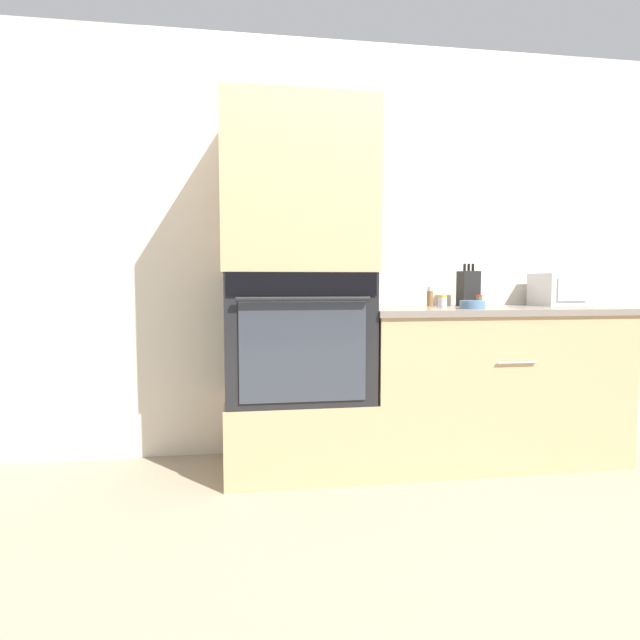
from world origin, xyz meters
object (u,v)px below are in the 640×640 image
Objects in this scene: condiment_jar_mid at (443,301)px; condiment_jar_back at (369,299)px; condiment_jar_near at (479,301)px; bowl at (472,305)px; condiment_jar_far at (430,297)px; wall_oven at (297,335)px; microwave at (561,290)px; knife_block at (468,288)px.

condiment_jar_back is at bearing 162.55° from condiment_jar_mid.
condiment_jar_back is at bearing 166.80° from condiment_jar_near.
bowl is 0.21m from condiment_jar_near.
condiment_jar_near is at bearing -30.25° from condiment_jar_far.
condiment_jar_back is (-0.38, 0.00, -0.01)m from condiment_jar_far.
condiment_jar_mid reaches higher than bowl.
wall_oven is 1.10m from condiment_jar_near.
condiment_jar_back is (-0.41, 0.13, 0.01)m from condiment_jar_mid.
condiment_jar_back is at bearing 179.55° from condiment_jar_far.
wall_oven is 0.52m from condiment_jar_back.
wall_oven is 6.53× the size of condiment_jar_far.
condiment_jar_near is at bearing 1.89° from wall_oven.
microwave is 2.19× the size of bowl.
wall_oven is 0.98m from bowl.
knife_block reaches higher than condiment_jar_far.
microwave reaches higher than bowl.
knife_block is 0.62m from condiment_jar_back.
bowl is 1.51× the size of condiment_jar_back.
condiment_jar_far is at bearing 176.22° from microwave.
wall_oven is 8.49× the size of condiment_jar_back.
condiment_jar_near is 0.29m from condiment_jar_far.
knife_block reaches higher than wall_oven.
microwave is 3.31× the size of condiment_jar_back.
wall_oven reaches higher than bowl.
bowl is at bearing -125.50° from condiment_jar_near.
knife_block reaches higher than condiment_jar_near.
microwave is at bearing 4.30° from wall_oven.
microwave is 2.54× the size of condiment_jar_far.
knife_block reaches higher than bowl.
condiment_jar_far is at bearing -0.45° from condiment_jar_back.
wall_oven is at bearing -167.79° from condiment_jar_far.
condiment_jar_far is at bearing 103.09° from condiment_jar_mid.
condiment_jar_near is (0.12, 0.17, 0.01)m from bowl.
bowl is at bearing -68.37° from condiment_jar_far.
condiment_jar_back is (0.45, 0.18, 0.19)m from wall_oven.
knife_block is at bearing 24.03° from condiment_jar_mid.
condiment_jar_back reaches higher than condiment_jar_mid.
knife_block is (-0.60, 0.02, 0.01)m from microwave.
condiment_jar_far reaches higher than condiment_jar_near.
knife_block is 2.18× the size of condiment_jar_far.
condiment_jar_back is at bearing 147.79° from bowl.
microwave is 4.32× the size of condiment_jar_mid.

